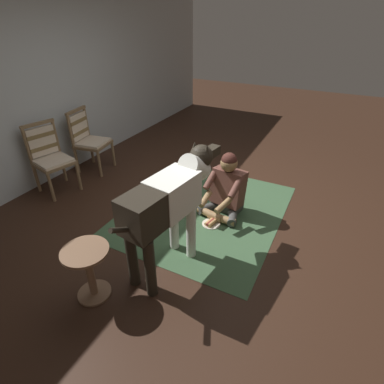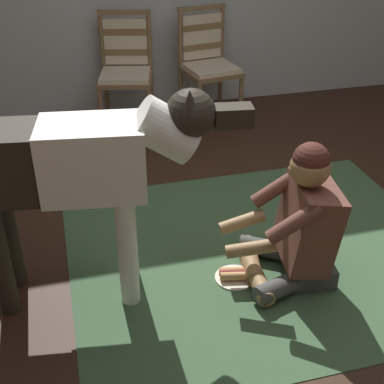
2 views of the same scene
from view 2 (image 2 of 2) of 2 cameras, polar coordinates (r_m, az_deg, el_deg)
ground_plane at (r=3.38m, az=8.44°, el=-5.24°), size 15.57×15.57×0.00m
area_rug at (r=3.28m, az=7.27°, el=-6.31°), size 2.27×1.92×0.01m
dining_chair_left_of_pair at (r=4.86m, az=-7.10°, el=13.38°), size 0.56×0.56×0.98m
dining_chair_right_of_pair at (r=5.01m, az=1.60°, el=14.12°), size 0.53×0.53×0.98m
person_sitting_on_floor at (r=2.95m, az=11.31°, el=-3.53°), size 0.66×0.57×0.83m
large_dog at (r=2.62m, az=-11.58°, el=2.63°), size 1.53×0.43×1.16m
hot_dog_on_plate at (r=3.06m, az=4.59°, el=-8.83°), size 0.23×0.23×0.06m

